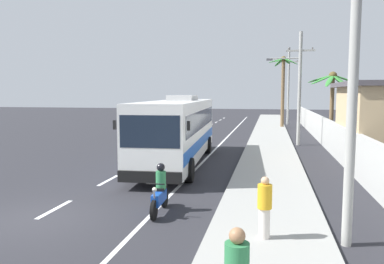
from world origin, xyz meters
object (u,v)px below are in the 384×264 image
(motorcycle_beside_bus, at_px, (160,193))
(utility_pole_mid, at_px, (298,85))
(pedestrian_near_kerb, at_px, (265,206))
(palm_second, at_px, (283,81))
(utility_pole_nearest, at_px, (353,19))
(palm_nearest, at_px, (332,90))
(utility_pole_far, at_px, (288,85))
(coach_bus_foreground, at_px, (178,128))

(motorcycle_beside_bus, xyz_separation_m, utility_pole_mid, (5.26, 16.95, 3.67))
(pedestrian_near_kerb, relative_size, palm_second, 0.20)
(utility_pole_nearest, height_order, utility_pole_mid, utility_pole_nearest)
(utility_pole_nearest, height_order, palm_nearest, utility_pole_nearest)
(utility_pole_nearest, distance_m, palm_nearest, 18.60)
(motorcycle_beside_bus, relative_size, pedestrian_near_kerb, 1.26)
(utility_pole_nearest, distance_m, palm_second, 32.30)
(pedestrian_near_kerb, height_order, utility_pole_nearest, utility_pole_nearest)
(motorcycle_beside_bus, height_order, utility_pole_far, utility_pole_far)
(utility_pole_nearest, distance_m, utility_pole_mid, 18.56)
(utility_pole_far, bearing_deg, palm_nearest, -83.45)
(motorcycle_beside_bus, relative_size, utility_pole_mid, 0.24)
(utility_pole_mid, relative_size, utility_pole_far, 0.89)
(coach_bus_foreground, bearing_deg, utility_pole_mid, 52.15)
(coach_bus_foreground, distance_m, utility_pole_mid, 11.16)
(palm_nearest, distance_m, palm_second, 14.25)
(coach_bus_foreground, height_order, motorcycle_beside_bus, coach_bus_foreground)
(coach_bus_foreground, relative_size, utility_pole_nearest, 1.19)
(coach_bus_foreground, relative_size, motorcycle_beside_bus, 6.26)
(motorcycle_beside_bus, bearing_deg, palm_nearest, 65.84)
(utility_pole_far, bearing_deg, coach_bus_foreground, -104.13)
(coach_bus_foreground, bearing_deg, utility_pole_nearest, -56.30)
(motorcycle_beside_bus, bearing_deg, utility_pole_nearest, -16.92)
(utility_pole_mid, distance_m, palm_nearest, 2.32)
(motorcycle_beside_bus, height_order, utility_pole_mid, utility_pole_mid)
(pedestrian_near_kerb, distance_m, utility_pole_mid, 19.20)
(palm_second, bearing_deg, palm_nearest, -78.12)
(coach_bus_foreground, xyz_separation_m, utility_pole_nearest, (6.62, -9.92, 3.57))
(motorcycle_beside_bus, xyz_separation_m, utility_pole_far, (5.40, 35.47, 4.08))
(pedestrian_near_kerb, distance_m, palm_second, 32.85)
(motorcycle_beside_bus, relative_size, palm_second, 0.26)
(coach_bus_foreground, relative_size, pedestrian_near_kerb, 7.88)
(pedestrian_near_kerb, xyz_separation_m, palm_second, (1.37, 32.57, 4.07))
(utility_pole_nearest, xyz_separation_m, utility_pole_mid, (0.07, 18.52, -1.15))
(pedestrian_near_kerb, distance_m, utility_pole_nearest, 4.91)
(utility_pole_mid, xyz_separation_m, palm_second, (-0.64, 13.77, 0.71))
(utility_pole_far, relative_size, palm_second, 1.19)
(motorcycle_beside_bus, bearing_deg, utility_pole_far, 81.35)
(palm_nearest, bearing_deg, coach_bus_foreground, -136.66)
(palm_nearest, bearing_deg, palm_second, 101.88)
(utility_pole_mid, relative_size, palm_nearest, 1.54)
(coach_bus_foreground, height_order, palm_second, palm_second)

